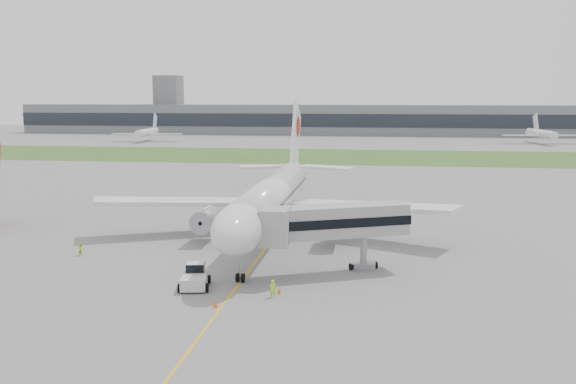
# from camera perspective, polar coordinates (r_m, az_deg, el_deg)

# --- Properties ---
(ground) EXTENTS (600.00, 600.00, 0.00)m
(ground) POSITION_cam_1_polar(r_m,az_deg,el_deg) (79.32, -1.93, -4.93)
(ground) COLOR gray
(ground) RESTS_ON ground
(apron_markings) EXTENTS (70.00, 70.00, 0.04)m
(apron_markings) POSITION_cam_1_polar(r_m,az_deg,el_deg) (74.55, -2.60, -5.82)
(apron_markings) COLOR gold
(apron_markings) RESTS_ON ground
(grass_strip) EXTENTS (600.00, 50.00, 0.02)m
(grass_strip) POSITION_cam_1_polar(r_m,az_deg,el_deg) (197.26, 4.17, 3.20)
(grass_strip) COLOR #325A22
(grass_strip) RESTS_ON ground
(terminal_building) EXTENTS (320.00, 22.30, 14.00)m
(terminal_building) POSITION_cam_1_polar(r_m,az_deg,el_deg) (306.31, 5.63, 6.41)
(terminal_building) COLOR gray
(terminal_building) RESTS_ON ground
(control_tower) EXTENTS (12.00, 12.00, 56.00)m
(control_tower) POSITION_cam_1_polar(r_m,az_deg,el_deg) (325.39, -10.48, 5.20)
(control_tower) COLOR gray
(control_tower) RESTS_ON ground
(airliner) EXTENTS (48.13, 53.95, 17.88)m
(airliner) POSITION_cam_1_polar(r_m,az_deg,el_deg) (82.93, -1.36, -0.35)
(airliner) COLOR silver
(airliner) RESTS_ON ground
(pushback_tug) EXTENTS (3.54, 4.65, 2.19)m
(pushback_tug) POSITION_cam_1_polar(r_m,az_deg,el_deg) (63.77, -8.28, -7.47)
(pushback_tug) COLOR silver
(pushback_tug) RESTS_ON ground
(jet_bridge) EXTENTS (15.33, 10.29, 7.43)m
(jet_bridge) POSITION_cam_1_polar(r_m,az_deg,el_deg) (66.62, 3.67, -2.73)
(jet_bridge) COLOR gray
(jet_bridge) RESTS_ON ground
(safety_cone_left) EXTENTS (0.45, 0.45, 0.62)m
(safety_cone_left) POSITION_cam_1_polar(r_m,az_deg,el_deg) (57.79, -6.48, -9.87)
(safety_cone_left) COLOR #E1550B
(safety_cone_left) RESTS_ON ground
(safety_cone_right) EXTENTS (0.39, 0.39, 0.54)m
(safety_cone_right) POSITION_cam_1_polar(r_m,az_deg,el_deg) (61.22, -0.79, -8.79)
(safety_cone_right) COLOR #E1550B
(safety_cone_right) RESTS_ON ground
(ground_crew_near) EXTENTS (0.70, 0.54, 1.71)m
(ground_crew_near) POSITION_cam_1_polar(r_m,az_deg,el_deg) (59.91, -1.37, -8.59)
(ground_crew_near) COLOR #A7FF2A
(ground_crew_near) RESTS_ON ground
(ground_crew_far) EXTENTS (0.83, 0.92, 1.55)m
(ground_crew_far) POSITION_cam_1_polar(r_m,az_deg,el_deg) (78.77, -17.92, -4.87)
(ground_crew_far) COLOR #BFEF27
(ground_crew_far) RESTS_ON ground
(distant_aircraft_left) EXTENTS (29.92, 26.88, 10.74)m
(distant_aircraft_left) POSITION_cam_1_polar(r_m,az_deg,el_deg) (265.00, -12.41, 4.40)
(distant_aircraft_left) COLOR silver
(distant_aircraft_left) RESTS_ON ground
(distant_aircraft_right) EXTENTS (32.24, 29.26, 11.18)m
(distant_aircraft_right) POSITION_cam_1_polar(r_m,az_deg,el_deg) (265.54, 21.56, 4.01)
(distant_aircraft_right) COLOR silver
(distant_aircraft_right) RESTS_ON ground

